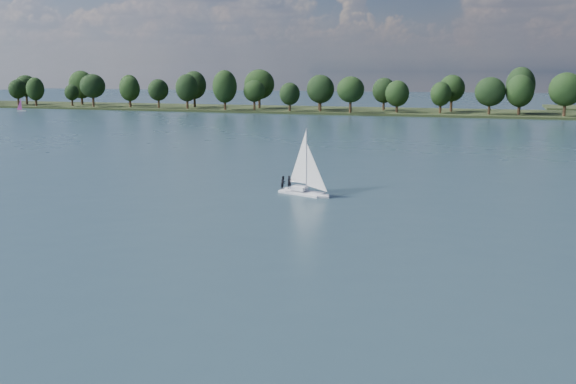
{
  "coord_description": "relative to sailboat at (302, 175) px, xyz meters",
  "views": [
    {
      "loc": [
        33.54,
        -18.52,
        14.42
      ],
      "look_at": [
        13.65,
        41.6,
        2.5
      ],
      "focal_mm": 40.0,
      "sensor_mm": 36.0,
      "label": 1
    }
  ],
  "objects": [
    {
      "name": "sailboat",
      "position": [
        0.0,
        0.0,
        0.0
      ],
      "size": [
        6.55,
        3.9,
        8.34
      ],
      "rotation": [
        0.0,
        0.0,
        -0.36
      ],
      "color": "silver",
      "rests_on": "ground"
    },
    {
      "name": "far_shore",
      "position": [
        -11.53,
        158.8,
        -2.33
      ],
      "size": [
        660.0,
        40.0,
        1.5
      ],
      "primitive_type": "cube",
      "color": "black",
      "rests_on": "ground"
    },
    {
      "name": "treeline",
      "position": [
        -14.35,
        154.96,
        5.65
      ],
      "size": [
        562.39,
        73.71,
        18.38
      ],
      "color": "black",
      "rests_on": "ground"
    },
    {
      "name": "dinghy_pink",
      "position": [
        -145.46,
        122.62,
        -1.11
      ],
      "size": [
        3.43,
        2.64,
        5.14
      ],
      "rotation": [
        0.0,
        0.0,
        0.5
      ],
      "color": "white",
      "rests_on": "ground"
    },
    {
      "name": "ground",
      "position": [
        -11.53,
        46.8,
        -2.33
      ],
      "size": [
        700.0,
        700.0,
        0.0
      ],
      "primitive_type": "plane",
      "color": "#233342",
      "rests_on": "ground"
    }
  ]
}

